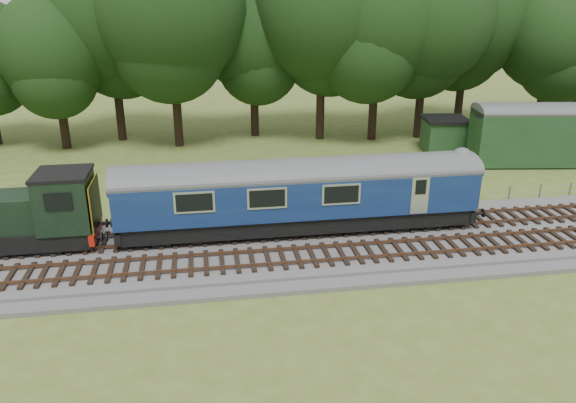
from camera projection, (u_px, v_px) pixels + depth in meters
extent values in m
plane|color=#506424|center=(292.00, 249.00, 27.63)|extent=(120.00, 120.00, 0.00)
cube|color=#4C4C4F|center=(292.00, 246.00, 27.57)|extent=(70.00, 7.00, 0.35)
cube|color=brown|center=(289.00, 235.00, 28.09)|extent=(66.50, 0.07, 0.14)
cube|color=brown|center=(285.00, 224.00, 29.41)|extent=(66.50, 0.07, 0.14)
cube|color=brown|center=(300.00, 262.00, 25.32)|extent=(66.50, 0.07, 0.14)
cube|color=brown|center=(295.00, 248.00, 26.64)|extent=(66.50, 0.07, 0.14)
cube|color=black|center=(299.00, 218.00, 28.64)|extent=(17.46, 2.52, 0.85)
cube|color=navy|center=(299.00, 192.00, 28.13)|extent=(18.00, 2.80, 2.05)
cube|color=gold|center=(467.00, 189.00, 29.59)|extent=(0.06, 2.74, 1.30)
cube|color=black|center=(411.00, 215.00, 29.59)|extent=(2.60, 2.00, 0.55)
cube|color=black|center=(180.00, 229.00, 27.83)|extent=(2.60, 2.00, 0.55)
cube|color=black|center=(0.00, 237.00, 26.54)|extent=(8.73, 2.39, 0.85)
cube|color=black|center=(66.00, 201.00, 26.43)|extent=(2.40, 2.55, 2.60)
cube|color=#B61A0E|center=(96.00, 230.00, 27.17)|extent=(0.25, 2.60, 0.55)
cube|color=gold|center=(95.00, 203.00, 26.69)|extent=(0.06, 2.55, 2.30)
imported|color=orange|center=(87.00, 237.00, 26.23)|extent=(0.69, 0.65, 1.58)
cube|color=#1A3B1B|center=(444.00, 136.00, 43.85)|extent=(3.40, 3.40, 2.51)
cube|color=black|center=(446.00, 119.00, 43.37)|extent=(3.74, 3.74, 0.20)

